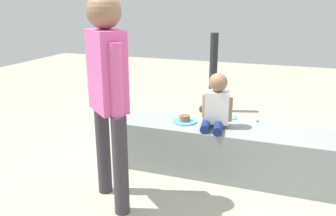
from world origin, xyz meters
TOP-DOWN VIEW (x-y plane):
  - ground_plane at (0.00, 0.00)m, footprint 12.00×12.00m
  - concrete_ledge at (0.00, 0.00)m, footprint 2.02×0.46m
  - child_seated at (-0.08, -0.02)m, footprint 0.28×0.33m
  - adult_standing at (-0.72, -0.76)m, footprint 0.38×0.35m
  - cake_plate at (-0.37, 0.02)m, footprint 0.22×0.22m
  - gift_bag at (-0.13, 0.75)m, footprint 0.24×0.12m
  - railing_post at (-0.52, 1.82)m, footprint 0.36×0.36m
  - water_bottle_near_gift at (0.20, 1.00)m, footprint 0.06×0.06m
  - party_cup_red at (0.58, 0.79)m, footprint 0.09×0.09m
  - cake_box_white at (-0.76, 1.05)m, footprint 0.31×0.36m
  - handbag_black_leather at (-0.75, 0.61)m, footprint 0.28×0.11m

SIDE VIEW (x-z plane):
  - ground_plane at x=0.00m, z-range 0.00..0.00m
  - party_cup_red at x=0.58m, z-range 0.00..0.11m
  - cake_box_white at x=-0.76m, z-range 0.00..0.12m
  - water_bottle_near_gift at x=0.20m, z-range -0.01..0.20m
  - handbag_black_leather at x=-0.75m, z-range -0.04..0.25m
  - gift_bag at x=-0.13m, z-range -0.02..0.33m
  - concrete_ledge at x=0.00m, z-range 0.00..0.44m
  - railing_post at x=-0.52m, z-range -0.14..0.97m
  - cake_plate at x=-0.37m, z-range 0.43..0.50m
  - child_seated at x=-0.08m, z-range 0.42..0.90m
  - adult_standing at x=-0.72m, z-range 0.16..1.73m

